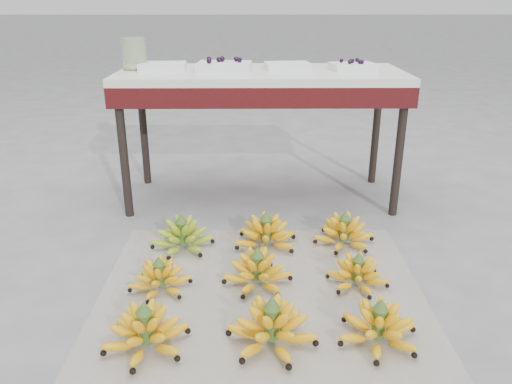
{
  "coord_description": "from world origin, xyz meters",
  "views": [
    {
      "loc": [
        0.03,
        -1.76,
        1.08
      ],
      "look_at": [
        0.05,
        0.2,
        0.3
      ],
      "focal_mm": 35.0,
      "sensor_mm": 36.0,
      "label": 1
    }
  ],
  "objects_px": {
    "tray_far_right": "(353,66)",
    "bunch_front_center": "(272,328)",
    "bunch_front_left": "(146,332)",
    "glass_jar": "(134,54)",
    "tray_far_left": "(163,66)",
    "bunch_front_right": "(378,327)",
    "bunch_mid_left": "(160,278)",
    "bunch_mid_right": "(358,274)",
    "bunch_back_center": "(266,234)",
    "bunch_back_left": "(182,236)",
    "newspaper_mat": "(261,289)",
    "bunch_back_right": "(344,233)",
    "vendor_table": "(261,86)",
    "tray_right": "(288,66)",
    "bunch_mid_center": "(257,272)",
    "tray_left": "(224,66)"
  },
  "relations": [
    {
      "from": "vendor_table",
      "to": "bunch_mid_left",
      "type": "bearing_deg",
      "value": -112.79
    },
    {
      "from": "bunch_front_left",
      "to": "glass_jar",
      "type": "xyz_separation_m",
      "value": [
        -0.27,
        1.35,
        0.73
      ]
    },
    {
      "from": "bunch_front_right",
      "to": "bunch_mid_left",
      "type": "xyz_separation_m",
      "value": [
        -0.77,
        0.32,
        -0.01
      ]
    },
    {
      "from": "bunch_back_center",
      "to": "glass_jar",
      "type": "xyz_separation_m",
      "value": [
        -0.68,
        0.65,
        0.73
      ]
    },
    {
      "from": "newspaper_mat",
      "to": "glass_jar",
      "type": "xyz_separation_m",
      "value": [
        -0.65,
        1.0,
        0.79
      ]
    },
    {
      "from": "tray_far_right",
      "to": "bunch_back_left",
      "type": "bearing_deg",
      "value": -142.96
    },
    {
      "from": "bunch_mid_center",
      "to": "glass_jar",
      "type": "distance_m",
      "value": 1.38
    },
    {
      "from": "vendor_table",
      "to": "tray_far_left",
      "type": "xyz_separation_m",
      "value": [
        -0.52,
        0.02,
        0.1
      ]
    },
    {
      "from": "bunch_front_center",
      "to": "vendor_table",
      "type": "height_order",
      "value": "vendor_table"
    },
    {
      "from": "bunch_mid_center",
      "to": "tray_right",
      "type": "bearing_deg",
      "value": 103.79
    },
    {
      "from": "bunch_front_right",
      "to": "newspaper_mat",
      "type": "bearing_deg",
      "value": 150.23
    },
    {
      "from": "bunch_front_left",
      "to": "tray_far_left",
      "type": "relative_size",
      "value": 1.3
    },
    {
      "from": "bunch_back_left",
      "to": "tray_left",
      "type": "xyz_separation_m",
      "value": [
        0.17,
        0.62,
        0.67
      ]
    },
    {
      "from": "bunch_front_center",
      "to": "bunch_mid_right",
      "type": "relative_size",
      "value": 1.25
    },
    {
      "from": "bunch_mid_left",
      "to": "bunch_back_left",
      "type": "distance_m",
      "value": 0.35
    },
    {
      "from": "bunch_back_left",
      "to": "bunch_back_center",
      "type": "relative_size",
      "value": 0.86
    },
    {
      "from": "newspaper_mat",
      "to": "bunch_back_right",
      "type": "xyz_separation_m",
      "value": [
        0.39,
        0.37,
        0.06
      ]
    },
    {
      "from": "tray_left",
      "to": "tray_right",
      "type": "distance_m",
      "value": 0.33
    },
    {
      "from": "bunch_front_center",
      "to": "bunch_back_left",
      "type": "bearing_deg",
      "value": 133.46
    },
    {
      "from": "newspaper_mat",
      "to": "glass_jar",
      "type": "bearing_deg",
      "value": 122.88
    },
    {
      "from": "newspaper_mat",
      "to": "vendor_table",
      "type": "height_order",
      "value": "vendor_table"
    },
    {
      "from": "bunch_front_center",
      "to": "bunch_mid_left",
      "type": "xyz_separation_m",
      "value": [
        -0.42,
        0.33,
        -0.01
      ]
    },
    {
      "from": "bunch_front_center",
      "to": "tray_far_left",
      "type": "height_order",
      "value": "tray_far_left"
    },
    {
      "from": "tray_far_right",
      "to": "bunch_front_center",
      "type": "bearing_deg",
      "value": -109.59
    },
    {
      "from": "bunch_mid_center",
      "to": "bunch_back_center",
      "type": "bearing_deg",
      "value": 106.29
    },
    {
      "from": "vendor_table",
      "to": "tray_far_left",
      "type": "bearing_deg",
      "value": 178.17
    },
    {
      "from": "bunch_front_center",
      "to": "bunch_back_left",
      "type": "xyz_separation_m",
      "value": [
        -0.38,
        0.67,
        -0.0
      ]
    },
    {
      "from": "bunch_front_right",
      "to": "tray_right",
      "type": "height_order",
      "value": "tray_right"
    },
    {
      "from": "tray_left",
      "to": "tray_far_right",
      "type": "relative_size",
      "value": 1.15
    },
    {
      "from": "bunch_mid_right",
      "to": "bunch_back_center",
      "type": "height_order",
      "value": "bunch_back_center"
    },
    {
      "from": "newspaper_mat",
      "to": "glass_jar",
      "type": "distance_m",
      "value": 1.43
    },
    {
      "from": "bunch_back_left",
      "to": "glass_jar",
      "type": "distance_m",
      "value": 1.03
    },
    {
      "from": "bunch_back_right",
      "to": "bunch_front_left",
      "type": "bearing_deg",
      "value": -135.18
    },
    {
      "from": "newspaper_mat",
      "to": "bunch_front_center",
      "type": "distance_m",
      "value": 0.34
    },
    {
      "from": "bunch_front_right",
      "to": "bunch_mid_left",
      "type": "bearing_deg",
      "value": 168.34
    },
    {
      "from": "bunch_mid_right",
      "to": "bunch_back_right",
      "type": "distance_m",
      "value": 0.35
    },
    {
      "from": "bunch_mid_center",
      "to": "glass_jar",
      "type": "relative_size",
      "value": 2.21
    },
    {
      "from": "tray_far_right",
      "to": "glass_jar",
      "type": "xyz_separation_m",
      "value": [
        -1.14,
        0.03,
        0.06
      ]
    },
    {
      "from": "bunch_mid_left",
      "to": "bunch_mid_right",
      "type": "height_order",
      "value": "same"
    },
    {
      "from": "tray_far_right",
      "to": "bunch_front_right",
      "type": "bearing_deg",
      "value": -95.01
    },
    {
      "from": "bunch_back_left",
      "to": "bunch_back_center",
      "type": "distance_m",
      "value": 0.38
    },
    {
      "from": "bunch_mid_right",
      "to": "tray_left",
      "type": "bearing_deg",
      "value": 108.08
    },
    {
      "from": "newspaper_mat",
      "to": "bunch_back_center",
      "type": "relative_size",
      "value": 3.48
    },
    {
      "from": "tray_far_left",
      "to": "tray_far_right",
      "type": "bearing_deg",
      "value": -0.36
    },
    {
      "from": "tray_far_left",
      "to": "bunch_front_left",
      "type": "bearing_deg",
      "value": -84.84
    },
    {
      "from": "vendor_table",
      "to": "bunch_back_right",
      "type": "bearing_deg",
      "value": -57.86
    },
    {
      "from": "bunch_back_right",
      "to": "tray_left",
      "type": "relative_size",
      "value": 0.98
    },
    {
      "from": "bunch_front_left",
      "to": "bunch_mid_center",
      "type": "distance_m",
      "value": 0.53
    },
    {
      "from": "bunch_front_right",
      "to": "glass_jar",
      "type": "relative_size",
      "value": 1.97
    },
    {
      "from": "bunch_back_right",
      "to": "tray_left",
      "type": "distance_m",
      "value": 1.06
    }
  ]
}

